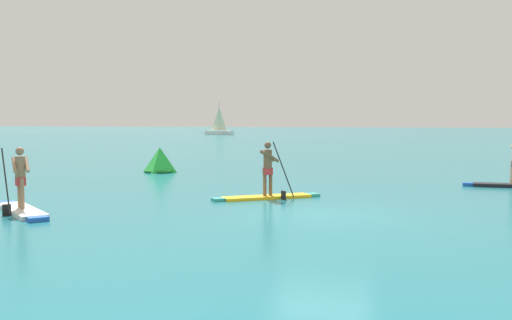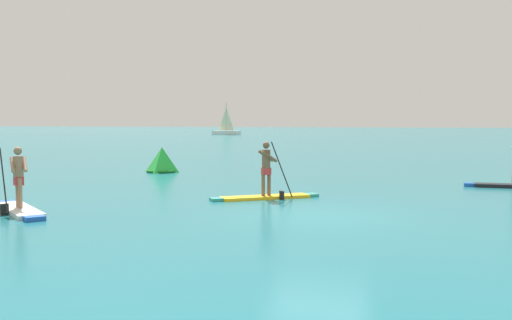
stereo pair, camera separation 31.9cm
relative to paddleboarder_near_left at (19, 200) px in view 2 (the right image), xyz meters
The scene contains 5 objects.
ground 7.82m from the paddleboarder_near_left, 13.30° to the left, with size 440.00×440.00×0.00m, color #1E727F.
paddleboarder_near_left is the anchor object (origin of this frame).
paddleboarder_mid_center 7.05m from the paddleboarder_near_left, 39.52° to the left, with size 3.00×2.45×1.83m.
race_marker_buoy 11.98m from the paddleboarder_near_left, 98.86° to the left, with size 1.46×1.46×1.18m.
sailboat_left_horizon 87.82m from the paddleboarder_near_left, 106.99° to the left, with size 5.84×3.28×5.77m.
Camera 2 is at (2.82, -14.11, 2.37)m, focal length 40.17 mm.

